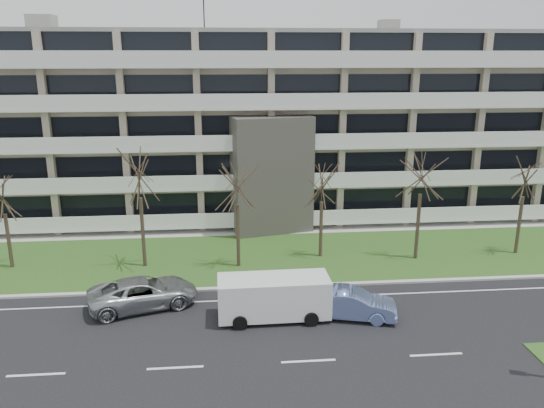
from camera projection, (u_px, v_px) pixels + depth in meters
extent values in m
plane|color=black|center=(308.00, 361.00, 24.09)|extent=(160.00, 160.00, 0.00)
cube|color=#284E1A|center=(279.00, 256.00, 36.54)|extent=(90.00, 10.00, 0.06)
cube|color=#B2B2AD|center=(288.00, 286.00, 31.74)|extent=(90.00, 0.35, 0.12)
cube|color=#B2B2AD|center=(272.00, 231.00, 41.81)|extent=(90.00, 2.00, 0.08)
cube|color=white|center=(291.00, 298.00, 30.32)|extent=(90.00, 0.12, 0.01)
cube|color=tan|center=(265.00, 125.00, 46.48)|extent=(60.00, 12.00, 15.00)
cube|color=gray|center=(265.00, 33.00, 44.40)|extent=(60.50, 12.50, 0.30)
cube|color=#4C4742|center=(272.00, 175.00, 40.59)|extent=(6.39, 3.69, 9.00)
cube|color=black|center=(272.00, 207.00, 41.08)|extent=(4.92, 1.19, 3.50)
cube|color=gray|center=(42.00, 23.00, 42.64)|extent=(2.00, 2.00, 1.20)
cylinder|color=black|center=(204.00, 9.00, 43.46)|extent=(0.10, 0.10, 3.50)
cube|color=black|center=(271.00, 202.00, 42.18)|extent=(58.00, 0.10, 1.80)
cube|color=white|center=(272.00, 223.00, 41.94)|extent=(58.00, 1.40, 0.22)
cube|color=white|center=(272.00, 218.00, 41.15)|extent=(58.00, 0.08, 1.00)
cube|color=black|center=(271.00, 165.00, 41.37)|extent=(58.00, 0.10, 1.80)
cube|color=white|center=(272.00, 186.00, 41.12)|extent=(58.00, 1.40, 0.22)
cube|color=white|center=(272.00, 180.00, 40.34)|extent=(58.00, 0.08, 1.00)
cube|color=black|center=(271.00, 127.00, 40.55)|extent=(58.00, 0.10, 1.80)
cube|color=white|center=(272.00, 148.00, 40.31)|extent=(58.00, 1.40, 0.22)
cube|color=white|center=(272.00, 141.00, 39.52)|extent=(58.00, 0.08, 1.00)
cube|color=black|center=(271.00, 87.00, 39.73)|extent=(58.00, 0.10, 1.80)
cube|color=white|center=(272.00, 108.00, 39.49)|extent=(58.00, 1.40, 0.22)
cube|color=white|center=(272.00, 100.00, 38.70)|extent=(58.00, 0.08, 1.00)
cube|color=black|center=(271.00, 45.00, 38.91)|extent=(58.00, 0.10, 1.80)
cube|color=white|center=(272.00, 66.00, 38.67)|extent=(58.00, 1.40, 0.22)
cube|color=white|center=(272.00, 58.00, 37.88)|extent=(58.00, 0.08, 1.00)
imported|color=#AAADB1|center=(143.00, 293.00, 29.11)|extent=(6.43, 4.31, 1.64)
imported|color=#7E95DC|center=(351.00, 304.00, 27.91)|extent=(5.03, 2.78, 1.57)
cube|color=white|center=(274.00, 296.00, 27.75)|extent=(5.84, 2.24, 2.04)
cube|color=black|center=(274.00, 286.00, 27.59)|extent=(5.41, 2.07, 0.75)
cube|color=white|center=(325.00, 297.00, 28.07)|extent=(0.41, 2.05, 1.29)
cylinder|color=black|center=(240.00, 323.00, 26.77)|extent=(0.76, 0.28, 0.75)
cylinder|color=black|center=(238.00, 303.00, 28.83)|extent=(0.76, 0.28, 0.75)
cylinder|color=black|center=(311.00, 319.00, 27.14)|extent=(0.76, 0.28, 0.75)
cylinder|color=black|center=(304.00, 300.00, 29.19)|extent=(0.76, 0.28, 0.75)
cylinder|color=#382B21|center=(9.00, 241.00, 34.14)|extent=(0.24, 0.24, 3.66)
cylinder|color=#382B21|center=(143.00, 233.00, 34.22)|extent=(0.24, 0.24, 4.67)
cylinder|color=#382B21|center=(238.00, 236.00, 34.27)|extent=(0.24, 0.24, 4.24)
cylinder|color=#382B21|center=(321.00, 230.00, 36.00)|extent=(0.24, 0.24, 3.93)
cylinder|color=#382B21|center=(418.00, 227.00, 35.57)|extent=(0.24, 0.24, 4.56)
cylinder|color=#382B21|center=(519.00, 225.00, 36.57)|extent=(0.24, 0.24, 4.11)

